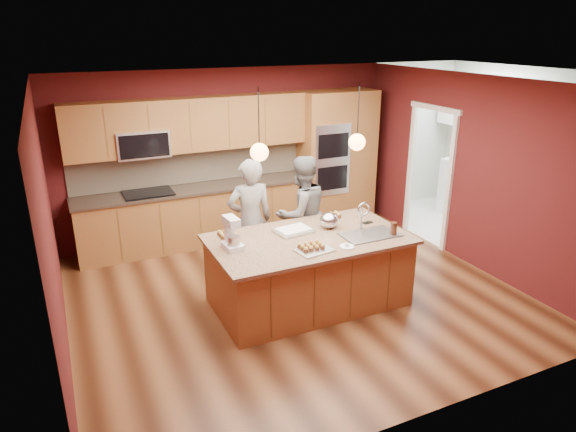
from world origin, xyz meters
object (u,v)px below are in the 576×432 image
person_left (250,221)px  island (310,269)px  stand_mixer (232,235)px  person_right (301,214)px  mixing_bowl (329,220)px

person_left → island: bearing=118.7°
island → stand_mixer: size_ratio=6.38×
person_left → stand_mixer: (-0.54, -0.83, 0.20)m
person_right → mixing_bowl: (0.03, -0.73, 0.15)m
mixing_bowl → island: bearing=-152.2°
island → person_left: 1.09m
island → stand_mixer: bearing=174.3°
island → person_left: size_ratio=1.41×
island → person_left: bearing=114.6°
island → mixing_bowl: (0.37, 0.19, 0.53)m
island → person_right: person_right is taller
person_right → mixing_bowl: 0.75m
stand_mixer → mixing_bowl: bearing=-0.2°
person_right → mixing_bowl: person_right is taller
person_right → stand_mixer: size_ratio=4.40×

